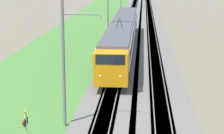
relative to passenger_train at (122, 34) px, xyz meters
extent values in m
cube|color=slate|center=(15.05, 0.00, -2.22)|extent=(240.00, 4.40, 0.30)
cube|color=slate|center=(15.05, -3.96, -2.22)|extent=(240.00, 4.40, 0.30)
cube|color=#4C4238|center=(15.05, 0.00, -2.22)|extent=(240.00, 1.57, 0.30)
cube|color=gray|center=(15.05, 0.53, -1.99)|extent=(240.00, 0.07, 0.15)
cube|color=gray|center=(15.05, -0.53, -1.99)|extent=(240.00, 0.07, 0.15)
cube|color=#4C4238|center=(15.05, -3.96, -2.22)|extent=(240.00, 1.57, 0.30)
cube|color=gray|center=(15.05, -3.43, -1.99)|extent=(240.00, 0.07, 0.15)
cube|color=gray|center=(15.05, -4.49, -1.99)|extent=(240.00, 0.07, 0.15)
cube|color=#4C8438|center=(15.05, 6.93, -2.31)|extent=(240.00, 12.44, 0.12)
cube|color=orange|center=(-18.89, 0.00, -0.01)|extent=(2.11, 2.83, 2.72)
cube|color=black|center=(-19.21, 0.00, 0.90)|extent=(1.52, 2.36, 0.82)
sphere|color=#F2EAC6|center=(-19.90, 0.81, -0.46)|extent=(0.20, 0.20, 0.20)
sphere|color=#F2EAC6|center=(-19.90, -0.81, -0.46)|extent=(0.20, 0.20, 0.20)
cube|color=#2D2D33|center=(-9.19, 0.00, -0.99)|extent=(17.27, 2.95, 0.76)
cube|color=silver|center=(-9.19, 0.00, 0.37)|extent=(17.27, 2.95, 1.96)
cube|color=black|center=(-9.19, 0.00, 0.53)|extent=(15.89, 2.97, 0.82)
cube|color=#515156|center=(-9.19, 0.00, 1.47)|extent=(17.27, 2.71, 0.25)
cube|color=black|center=(-9.19, 0.00, -1.64)|extent=(16.41, 2.50, 0.55)
cylinder|color=black|center=(-16.03, 0.53, -1.49)|extent=(0.86, 0.12, 0.86)
cylinder|color=black|center=(-16.03, -0.53, -1.49)|extent=(0.86, 0.12, 0.86)
cube|color=#2D2D33|center=(9.74, 0.00, -0.99)|extent=(19.39, 2.95, 0.76)
cube|color=silver|center=(9.74, 0.00, 0.37)|extent=(19.39, 2.95, 1.96)
cube|color=black|center=(9.74, 0.00, 0.53)|extent=(17.84, 2.97, 0.82)
cube|color=#515156|center=(9.74, 0.00, 1.47)|extent=(19.39, 2.71, 0.25)
cube|color=black|center=(9.74, 0.00, -1.64)|extent=(18.42, 2.50, 0.55)
cylinder|color=black|center=(-6.60, 0.17, 2.15)|extent=(0.06, 0.33, 1.08)
cylinder|color=black|center=(-6.60, -0.17, 2.15)|extent=(0.06, 0.33, 1.08)
cube|color=black|center=(-16.03, 0.00, -2.37)|extent=(0.10, 0.10, 0.00)
cube|color=black|center=(-31.74, 3.69, -0.14)|extent=(0.70, 0.06, 0.36)
sphere|color=red|center=(-31.97, 3.76, -0.14)|extent=(0.20, 0.20, 0.20)
sphere|color=red|center=(-31.52, 3.76, -0.14)|extent=(0.20, 0.20, 0.20)
cube|color=yellow|center=(-31.74, 3.69, 0.33)|extent=(0.49, 0.03, 0.49)
cube|color=yellow|center=(-31.74, 3.69, 0.33)|extent=(0.49, 0.03, 0.49)
cylinder|color=slate|center=(-26.56, 2.52, 1.85)|extent=(0.22, 0.22, 8.43)
cylinder|color=slate|center=(-26.56, 1.32, 5.17)|extent=(0.08, 2.40, 0.08)
cylinder|color=#B2ADA8|center=(-26.56, 0.12, 4.97)|extent=(0.10, 0.10, 0.30)
cylinder|color=slate|center=(8.79, 2.52, 1.61)|extent=(0.22, 0.22, 7.96)
camera|label=1|loc=(-53.72, -2.57, 7.99)|focal=70.00mm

